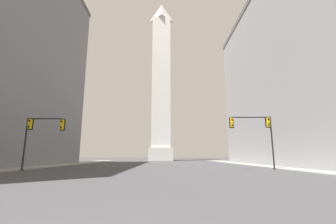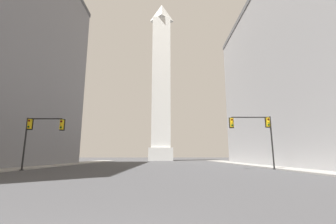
{
  "view_description": "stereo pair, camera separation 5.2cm",
  "coord_description": "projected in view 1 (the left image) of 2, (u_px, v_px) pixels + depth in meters",
  "views": [
    {
      "loc": [
        1.4,
        -2.86,
        1.59
      ],
      "look_at": [
        2.08,
        51.56,
        12.2
      ],
      "focal_mm": 24.0,
      "sensor_mm": 36.0,
      "label": 1
    },
    {
      "loc": [
        1.45,
        -2.86,
        1.59
      ],
      "look_at": [
        2.08,
        51.56,
        12.2
      ],
      "focal_mm": 24.0,
      "sensor_mm": 36.0,
      "label": 2
    }
  ],
  "objects": [
    {
      "name": "sidewalk_left",
      "position": [
        17.0,
        168.0,
        27.75
      ],
      "size": [
        5.0,
        86.46,
        0.15
      ],
      "primitive_type": "cube",
      "color": "gray",
      "rests_on": "ground_plane"
    },
    {
      "name": "traffic_light_mid_right",
      "position": [
        257.0,
        129.0,
        27.36
      ],
      "size": [
        5.23,
        0.51,
        6.33
      ],
      "color": "black",
      "rests_on": "ground_plane"
    },
    {
      "name": "obelisk",
      "position": [
        161.0,
        80.0,
        78.46
      ],
      "size": [
        7.79,
        7.79,
        57.14
      ],
      "color": "silver",
      "rests_on": "ground_plane"
    },
    {
      "name": "traffic_light_mid_left",
      "position": [
        39.0,
        130.0,
        25.21
      ],
      "size": [
        4.39,
        0.5,
        5.81
      ],
      "color": "black",
      "rests_on": "ground_plane"
    },
    {
      "name": "sidewalk_right",
      "position": [
        288.0,
        168.0,
        28.16
      ],
      "size": [
        5.0,
        86.46,
        0.15
      ],
      "primitive_type": "cube",
      "color": "gray",
      "rests_on": "ground_plane"
    }
  ]
}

